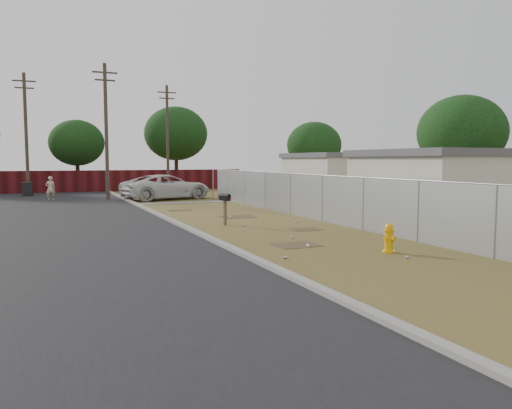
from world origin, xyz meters
name	(u,v)px	position (x,y,z in m)	size (l,w,h in m)	color
ground	(257,225)	(0.00, 0.00, 0.00)	(120.00, 120.00, 0.00)	brown
street	(71,212)	(-6.76, 8.05, 0.02)	(15.10, 60.00, 0.12)	black
chainlink_fence	(311,201)	(3.12, 1.03, 0.80)	(0.10, 27.06, 2.02)	gray
privacy_fence	(69,181)	(-6.00, 25.00, 0.90)	(30.00, 0.12, 1.80)	#4F1117
utility_poles	(103,133)	(-3.67, 20.67, 4.69)	(12.60, 8.24, 9.00)	#44382D
houses	(398,180)	(9.70, 3.13, 1.56)	(9.30, 17.24, 3.10)	beige
horizon_trees	(155,136)	(0.84, 23.56, 4.63)	(33.32, 31.94, 7.78)	#302215
fire_hydrant	(389,238)	(1.04, -7.17, 0.42)	(0.42, 0.43, 0.89)	#E4A30C
mailbox	(225,200)	(-1.22, 0.43, 1.02)	(0.37, 0.55, 1.29)	brown
pickup_truck	(167,187)	(-0.32, 14.66, 0.84)	(2.79, 6.04, 1.68)	silver
pedestrian	(50,188)	(-7.56, 16.45, 0.80)	(0.59, 0.38, 1.61)	tan
trash_bin	(27,189)	(-9.09, 21.61, 0.52)	(0.84, 0.82, 1.01)	black
scattered_litter	(277,231)	(-0.14, -2.24, 0.04)	(4.06, 11.47, 0.07)	silver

